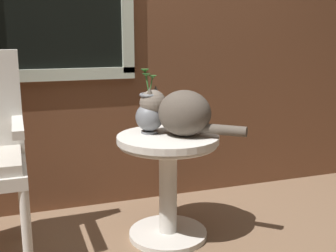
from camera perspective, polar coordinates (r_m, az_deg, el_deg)
wicker_side_table at (r=2.22m, az=0.00°, el=-5.84°), size 0.53×0.53×0.57m
cat at (r=2.15m, az=1.76°, el=1.93°), size 0.46×0.42×0.25m
pewter_vase_with_ivy at (r=2.20m, az=-2.55°, el=1.70°), size 0.15×0.15×0.34m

